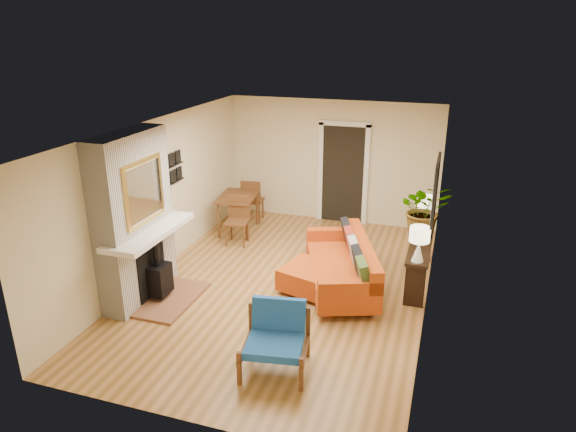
% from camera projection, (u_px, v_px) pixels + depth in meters
% --- Properties ---
extents(room_shell, '(6.50, 6.50, 6.50)m').
position_uv_depth(room_shell, '(355.00, 174.00, 10.17)').
color(room_shell, '#B67F46').
rests_on(room_shell, ground).
extents(fireplace, '(1.09, 1.68, 2.60)m').
position_uv_depth(fireplace, '(136.00, 223.00, 7.68)').
color(fireplace, white).
rests_on(fireplace, ground).
extents(sofa, '(1.63, 2.36, 0.86)m').
position_uv_depth(sofa, '(346.00, 266.00, 8.27)').
color(sofa, silver).
rests_on(sofa, ground).
extents(ottoman, '(1.00, 1.00, 0.41)m').
position_uv_depth(ottoman, '(310.00, 277.00, 8.19)').
color(ottoman, silver).
rests_on(ottoman, ground).
extents(blue_chair, '(0.90, 0.89, 0.82)m').
position_uv_depth(blue_chair, '(276.00, 334.00, 6.32)').
color(blue_chair, brown).
rests_on(blue_chair, ground).
extents(dining_table, '(0.90, 1.79, 0.95)m').
position_uv_depth(dining_table, '(242.00, 203.00, 10.44)').
color(dining_table, brown).
rests_on(dining_table, ground).
extents(console_table, '(0.34, 1.85, 0.72)m').
position_uv_depth(console_table, '(420.00, 250.00, 8.37)').
color(console_table, black).
rests_on(console_table, ground).
extents(lamp_near, '(0.30, 0.30, 0.54)m').
position_uv_depth(lamp_near, '(419.00, 240.00, 7.50)').
color(lamp_near, white).
rests_on(lamp_near, console_table).
extents(lamp_far, '(0.30, 0.30, 0.54)m').
position_uv_depth(lamp_far, '(426.00, 207.00, 8.85)').
color(lamp_far, white).
rests_on(lamp_far, console_table).
extents(houseplant, '(0.99, 0.92, 0.91)m').
position_uv_depth(houseplant, '(424.00, 209.00, 8.42)').
color(houseplant, '#1E5919').
rests_on(houseplant, console_table).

